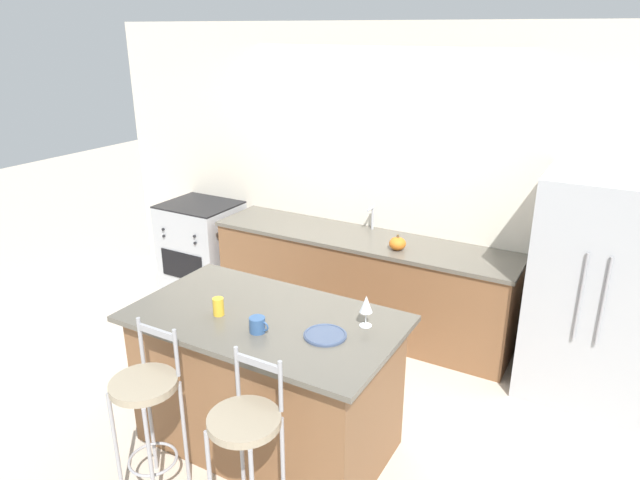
{
  "coord_description": "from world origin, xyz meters",
  "views": [
    {
      "loc": [
        2.03,
        -3.98,
        2.64
      ],
      "look_at": [
        0.07,
        -0.51,
        1.15
      ],
      "focal_mm": 32.0,
      "sensor_mm": 36.0,
      "label": 1
    }
  ],
  "objects_px": {
    "refrigerator": "(595,289)",
    "coffee_mug": "(258,325)",
    "bar_stool_near": "(147,403)",
    "bar_stool_far": "(246,441)",
    "pumpkin_decoration": "(397,243)",
    "tumbler_cup": "(218,307)",
    "dinner_plate": "(325,335)",
    "wine_glass": "(366,305)",
    "oven_range": "(202,245)"
  },
  "relations": [
    {
      "from": "coffee_mug",
      "to": "refrigerator",
      "type": "bearing_deg",
      "value": 48.23
    },
    {
      "from": "tumbler_cup",
      "to": "coffee_mug",
      "type": "bearing_deg",
      "value": -9.34
    },
    {
      "from": "bar_stool_far",
      "to": "oven_range",
      "type": "bearing_deg",
      "value": 134.42
    },
    {
      "from": "refrigerator",
      "to": "bar_stool_far",
      "type": "relative_size",
      "value": 1.57
    },
    {
      "from": "bar_stool_far",
      "to": "bar_stool_near",
      "type": "bearing_deg",
      "value": -178.2
    },
    {
      "from": "wine_glass",
      "to": "refrigerator",
      "type": "bearing_deg",
      "value": 52.36
    },
    {
      "from": "bar_stool_far",
      "to": "dinner_plate",
      "type": "xyz_separation_m",
      "value": [
        0.11,
        0.65,
        0.33
      ]
    },
    {
      "from": "bar_stool_near",
      "to": "coffee_mug",
      "type": "bearing_deg",
      "value": 50.81
    },
    {
      "from": "dinner_plate",
      "to": "coffee_mug",
      "type": "bearing_deg",
      "value": -157.61
    },
    {
      "from": "oven_range",
      "to": "tumbler_cup",
      "type": "height_order",
      "value": "tumbler_cup"
    },
    {
      "from": "oven_range",
      "to": "bar_stool_far",
      "type": "distance_m",
      "value": 3.4
    },
    {
      "from": "bar_stool_near",
      "to": "pumpkin_decoration",
      "type": "relative_size",
      "value": 7.62
    },
    {
      "from": "coffee_mug",
      "to": "tumbler_cup",
      "type": "bearing_deg",
      "value": 170.66
    },
    {
      "from": "refrigerator",
      "to": "bar_stool_far",
      "type": "xyz_separation_m",
      "value": [
        -1.41,
        -2.37,
        -0.22
      ]
    },
    {
      "from": "coffee_mug",
      "to": "tumbler_cup",
      "type": "relative_size",
      "value": 1.11
    },
    {
      "from": "coffee_mug",
      "to": "pumpkin_decoration",
      "type": "relative_size",
      "value": 0.9
    },
    {
      "from": "bar_stool_far",
      "to": "coffee_mug",
      "type": "relative_size",
      "value": 8.48
    },
    {
      "from": "bar_stool_near",
      "to": "tumbler_cup",
      "type": "height_order",
      "value": "bar_stool_near"
    },
    {
      "from": "wine_glass",
      "to": "tumbler_cup",
      "type": "relative_size",
      "value": 1.75
    },
    {
      "from": "refrigerator",
      "to": "wine_glass",
      "type": "distance_m",
      "value": 1.9
    },
    {
      "from": "bar_stool_near",
      "to": "oven_range",
      "type": "bearing_deg",
      "value": 124.67
    },
    {
      "from": "refrigerator",
      "to": "bar_stool_far",
      "type": "bearing_deg",
      "value": -120.8
    },
    {
      "from": "coffee_mug",
      "to": "pumpkin_decoration",
      "type": "height_order",
      "value": "coffee_mug"
    },
    {
      "from": "bar_stool_far",
      "to": "dinner_plate",
      "type": "distance_m",
      "value": 0.74
    },
    {
      "from": "refrigerator",
      "to": "tumbler_cup",
      "type": "distance_m",
      "value": 2.72
    },
    {
      "from": "refrigerator",
      "to": "pumpkin_decoration",
      "type": "relative_size",
      "value": 11.99
    },
    {
      "from": "oven_range",
      "to": "bar_stool_near",
      "type": "bearing_deg",
      "value": -55.33
    },
    {
      "from": "dinner_plate",
      "to": "pumpkin_decoration",
      "type": "height_order",
      "value": "pumpkin_decoration"
    },
    {
      "from": "refrigerator",
      "to": "tumbler_cup",
      "type": "relative_size",
      "value": 14.85
    },
    {
      "from": "pumpkin_decoration",
      "to": "bar_stool_near",
      "type": "bearing_deg",
      "value": -103.84
    },
    {
      "from": "oven_range",
      "to": "pumpkin_decoration",
      "type": "xyz_separation_m",
      "value": [
        2.26,
        -0.13,
        0.48
      ]
    },
    {
      "from": "dinner_plate",
      "to": "tumbler_cup",
      "type": "distance_m",
      "value": 0.72
    },
    {
      "from": "refrigerator",
      "to": "bar_stool_near",
      "type": "xyz_separation_m",
      "value": [
        -2.1,
        -2.39,
        -0.22
      ]
    },
    {
      "from": "refrigerator",
      "to": "bar_stool_far",
      "type": "distance_m",
      "value": 2.77
    },
    {
      "from": "tumbler_cup",
      "to": "oven_range",
      "type": "bearing_deg",
      "value": 133.48
    },
    {
      "from": "wine_glass",
      "to": "bar_stool_near",
      "type": "bearing_deg",
      "value": -136.43
    },
    {
      "from": "pumpkin_decoration",
      "to": "oven_range",
      "type": "bearing_deg",
      "value": 176.77
    },
    {
      "from": "wine_glass",
      "to": "tumbler_cup",
      "type": "distance_m",
      "value": 0.92
    },
    {
      "from": "dinner_plate",
      "to": "wine_glass",
      "type": "xyz_separation_m",
      "value": [
        0.15,
        0.23,
        0.13
      ]
    },
    {
      "from": "oven_range",
      "to": "wine_glass",
      "type": "bearing_deg",
      "value": -30.42
    },
    {
      "from": "bar_stool_near",
      "to": "bar_stool_far",
      "type": "height_order",
      "value": "same"
    },
    {
      "from": "dinner_plate",
      "to": "pumpkin_decoration",
      "type": "bearing_deg",
      "value": 97.62
    },
    {
      "from": "wine_glass",
      "to": "coffee_mug",
      "type": "bearing_deg",
      "value": -143.9
    },
    {
      "from": "wine_glass",
      "to": "coffee_mug",
      "type": "relative_size",
      "value": 1.57
    },
    {
      "from": "pumpkin_decoration",
      "to": "dinner_plate",
      "type": "bearing_deg",
      "value": -82.38
    },
    {
      "from": "dinner_plate",
      "to": "wine_glass",
      "type": "bearing_deg",
      "value": 56.3
    },
    {
      "from": "bar_stool_far",
      "to": "pumpkin_decoration",
      "type": "relative_size",
      "value": 7.62
    },
    {
      "from": "refrigerator",
      "to": "coffee_mug",
      "type": "bearing_deg",
      "value": -131.77
    },
    {
      "from": "wine_glass",
      "to": "coffee_mug",
      "type": "distance_m",
      "value": 0.65
    },
    {
      "from": "bar_stool_far",
      "to": "tumbler_cup",
      "type": "relative_size",
      "value": 9.44
    }
  ]
}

